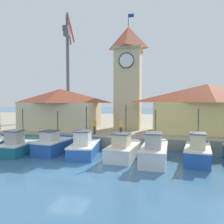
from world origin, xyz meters
The scene contains 15 objects.
ground_plane centered at (0.00, 0.00, 0.00)m, with size 300.00×300.00×0.00m, color #386689.
quay_wharf centered at (0.00, 27.19, 0.55)m, with size 120.00×40.00×1.10m, color #9E937F.
fishing_boat_left_inner centered at (-6.11, 3.24, 0.72)m, with size 2.07×4.09×3.99m.
fishing_boat_mid_left centered at (-3.27, 4.24, 0.76)m, with size 2.59×4.41×3.78m.
fishing_boat_center centered at (-0.36, 4.14, 0.73)m, with size 2.65×5.25×4.20m.
fishing_boat_mid_right centered at (3.10, 3.87, 0.72)m, with size 2.58×4.79×4.36m.
fishing_boat_right_inner centered at (5.57, 3.27, 0.80)m, with size 2.19×5.26×3.98m.
fishing_boat_right_outer centered at (8.83, 4.00, 0.79)m, with size 2.58×4.92×4.08m.
clock_tower centered at (1.89, 14.69, 8.06)m, with size 3.74×3.74×14.76m.
warehouse_left centered at (-6.21, 11.76, 3.72)m, with size 9.48×5.61×5.09m.
warehouse_right centered at (11.11, 12.44, 3.91)m, with size 12.15×5.74×5.47m.
port_crane_near centered at (-10.90, 24.76, 8.46)m, with size 3.34×8.33×19.80m.
port_crane_far centered at (-11.44, 26.02, 9.16)m, with size 3.14×9.97×20.45m.
dock_worker_near_tower centered at (-0.91, 8.86, 1.95)m, with size 0.34×0.22×1.62m.
dock_worker_along_quay centered at (2.01, 8.61, 1.95)m, with size 0.34×0.22×1.62m.
Camera 1 is at (5.94, -13.61, 4.65)m, focal length 35.00 mm.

